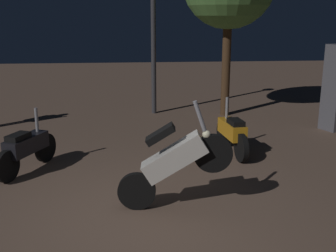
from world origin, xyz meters
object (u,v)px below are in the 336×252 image
motorcycle_orange_parked_left (232,133)px  streetlamp_near (153,10)px  motorcycle_white_foreground (174,161)px  motorcycle_black_parked_right (27,148)px

motorcycle_orange_parked_left → streetlamp_near: (-1.37, 3.79, 2.48)m
motorcycle_white_foreground → motorcycle_black_parked_right: size_ratio=1.07×
streetlamp_near → motorcycle_black_parked_right: bearing=-120.1°
motorcycle_white_foreground → motorcycle_orange_parked_left: bearing=64.4°
motorcycle_black_parked_right → streetlamp_near: streetlamp_near is taller
motorcycle_orange_parked_left → motorcycle_black_parked_right: (-3.95, -0.67, 0.00)m
motorcycle_orange_parked_left → motorcycle_black_parked_right: bearing=93.3°
motorcycle_white_foreground → streetlamp_near: size_ratio=0.37×
motorcycle_white_foreground → motorcycle_orange_parked_left: 2.86m
motorcycle_orange_parked_left → streetlamp_near: streetlamp_near is taller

